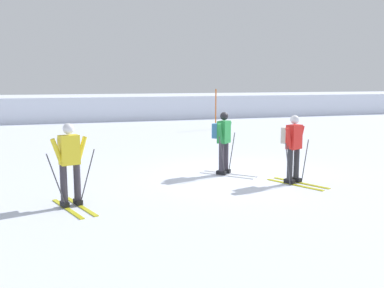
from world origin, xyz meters
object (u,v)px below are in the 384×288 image
object	(u,v)px
skier_green	(223,140)
skier_red	(293,145)
skier_yellow	(69,160)
trail_marker_pole	(216,109)

from	to	relation	value
skier_green	skier_red	size ratio (longest dim) A/B	1.00
skier_red	skier_yellow	xyz separation A→B (m)	(-5.36, -0.38, 0.00)
skier_yellow	trail_marker_pole	xyz separation A→B (m)	(7.84, 12.20, 0.10)
skier_red	trail_marker_pole	xyz separation A→B (m)	(2.47, 11.82, 0.10)
trail_marker_pole	skier_yellow	bearing A→B (deg)	-122.72
skier_green	skier_yellow	xyz separation A→B (m)	(-4.09, -1.87, 0.00)
skier_yellow	skier_red	bearing A→B (deg)	4.05
skier_green	skier_red	world-z (taller)	same
skier_green	skier_yellow	size ratio (longest dim) A/B	1.00
skier_green	skier_red	distance (m)	1.95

